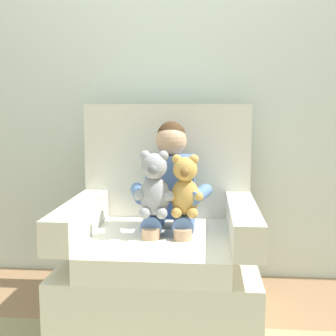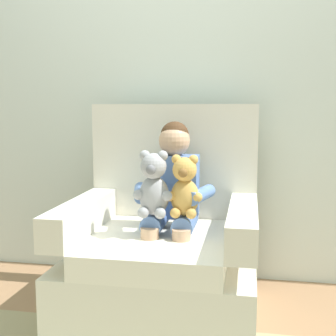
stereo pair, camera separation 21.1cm
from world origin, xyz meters
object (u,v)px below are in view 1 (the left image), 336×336
(armchair, at_px, (162,252))
(plush_grey, at_px, (154,186))
(plush_honey, at_px, (185,188))
(seated_child, at_px, (170,191))

(armchair, height_order, plush_grey, armchair)
(armchair, bearing_deg, plush_grey, -99.29)
(plush_honey, bearing_deg, plush_grey, -174.58)
(armchair, bearing_deg, seated_child, 22.79)
(plush_grey, bearing_deg, seated_child, 84.54)
(armchair, distance_m, seated_child, 0.34)
(seated_child, height_order, plush_grey, seated_child)
(armchair, relative_size, plush_honey, 3.64)
(seated_child, bearing_deg, armchair, -164.73)
(plush_honey, bearing_deg, armchair, 133.30)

